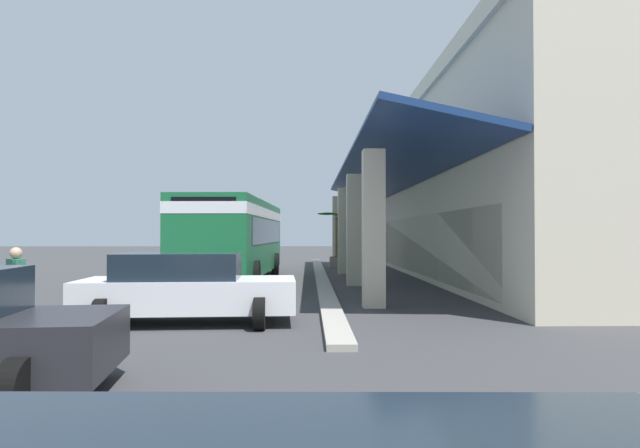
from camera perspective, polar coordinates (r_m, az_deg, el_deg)
name	(u,v)px	position (r m, az deg, el deg)	size (l,w,h in m)	color
ground	(434,280)	(23.16, 11.63, -5.60)	(120.00, 120.00, 0.00)	#38383A
curb_strip	(321,277)	(23.10, 0.13, -5.48)	(28.44, 0.50, 0.12)	#9E998E
plaza_building	(551,184)	(25.26, 22.59, 3.80)	(24.00, 14.66, 7.88)	beige
transit_bus	(235,234)	(22.22, -8.64, -1.02)	(11.30, 3.11, 3.34)	#196638
parked_sedan_white	(186,288)	(11.98, -13.52, -6.33)	(2.59, 4.49, 1.47)	silver
pedestrian	(16,286)	(11.84, -28.69, -5.57)	(0.58, 0.48, 1.62)	#38383D
potted_palm	(337,253)	(30.78, 1.71, -2.93)	(1.77, 2.16, 3.05)	gray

